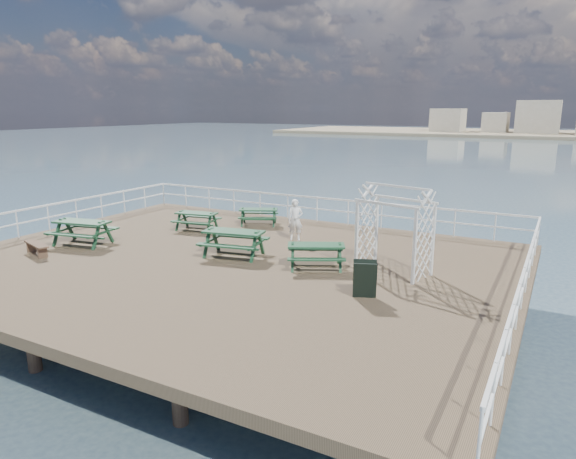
{
  "coord_description": "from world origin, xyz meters",
  "views": [
    {
      "loc": [
        9.46,
        -13.3,
        4.88
      ],
      "look_at": [
        1.86,
        0.73,
        1.1
      ],
      "focal_mm": 32.0,
      "sensor_mm": 36.0,
      "label": 1
    }
  ],
  "objects_px": {
    "flat_bench_near": "(36,246)",
    "trellis_arbor": "(394,235)",
    "picnic_table_b": "(197,217)",
    "picnic_table_c": "(316,251)",
    "picnic_table_a": "(259,213)",
    "person": "(295,220)",
    "picnic_table_e": "(234,238)",
    "picnic_table_d": "(82,227)"
  },
  "relations": [
    {
      "from": "picnic_table_c",
      "to": "picnic_table_a",
      "type": "bearing_deg",
      "value": 110.88
    },
    {
      "from": "picnic_table_e",
      "to": "picnic_table_a",
      "type": "bearing_deg",
      "value": 100.54
    },
    {
      "from": "picnic_table_a",
      "to": "trellis_arbor",
      "type": "bearing_deg",
      "value": -53.46
    },
    {
      "from": "flat_bench_near",
      "to": "picnic_table_e",
      "type": "bearing_deg",
      "value": 44.93
    },
    {
      "from": "flat_bench_near",
      "to": "person",
      "type": "bearing_deg",
      "value": 58.8
    },
    {
      "from": "picnic_table_a",
      "to": "picnic_table_d",
      "type": "distance_m",
      "value": 7.06
    },
    {
      "from": "picnic_table_b",
      "to": "picnic_table_e",
      "type": "bearing_deg",
      "value": -45.1
    },
    {
      "from": "picnic_table_d",
      "to": "picnic_table_e",
      "type": "distance_m",
      "value": 5.9
    },
    {
      "from": "picnic_table_d",
      "to": "person",
      "type": "distance_m",
      "value": 7.84
    },
    {
      "from": "trellis_arbor",
      "to": "flat_bench_near",
      "type": "bearing_deg",
      "value": -146.46
    },
    {
      "from": "person",
      "to": "picnic_table_e",
      "type": "bearing_deg",
      "value": -129.23
    },
    {
      "from": "picnic_table_a",
      "to": "picnic_table_b",
      "type": "xyz_separation_m",
      "value": [
        -1.75,
        -2.0,
        0.02
      ]
    },
    {
      "from": "picnic_table_a",
      "to": "trellis_arbor",
      "type": "relative_size",
      "value": 0.76
    },
    {
      "from": "picnic_table_b",
      "to": "trellis_arbor",
      "type": "height_order",
      "value": "trellis_arbor"
    },
    {
      "from": "picnic_table_a",
      "to": "person",
      "type": "distance_m",
      "value": 3.05
    },
    {
      "from": "picnic_table_b",
      "to": "picnic_table_c",
      "type": "height_order",
      "value": "picnic_table_c"
    },
    {
      "from": "flat_bench_near",
      "to": "person",
      "type": "distance_m",
      "value": 9.09
    },
    {
      "from": "picnic_table_b",
      "to": "picnic_table_d",
      "type": "distance_m",
      "value": 4.44
    },
    {
      "from": "picnic_table_c",
      "to": "picnic_table_d",
      "type": "bearing_deg",
      "value": 162.81
    },
    {
      "from": "picnic_table_b",
      "to": "picnic_table_e",
      "type": "height_order",
      "value": "picnic_table_e"
    },
    {
      "from": "picnic_table_d",
      "to": "person",
      "type": "xyz_separation_m",
      "value": [
        6.57,
        4.27,
        0.15
      ]
    },
    {
      "from": "picnic_table_b",
      "to": "picnic_table_a",
      "type": "bearing_deg",
      "value": 38.72
    },
    {
      "from": "picnic_table_c",
      "to": "picnic_table_e",
      "type": "relative_size",
      "value": 0.96
    },
    {
      "from": "picnic_table_b",
      "to": "picnic_table_c",
      "type": "xyz_separation_m",
      "value": [
        6.53,
        -2.34,
        0.03
      ]
    },
    {
      "from": "picnic_table_c",
      "to": "picnic_table_d",
      "type": "height_order",
      "value": "picnic_table_d"
    },
    {
      "from": "picnic_table_c",
      "to": "picnic_table_d",
      "type": "xyz_separation_m",
      "value": [
        -8.76,
        -1.5,
        0.09
      ]
    },
    {
      "from": "picnic_table_c",
      "to": "picnic_table_e",
      "type": "height_order",
      "value": "picnic_table_e"
    },
    {
      "from": "flat_bench_near",
      "to": "trellis_arbor",
      "type": "xyz_separation_m",
      "value": [
        11.25,
        3.91,
        0.89
      ]
    },
    {
      "from": "picnic_table_a",
      "to": "picnic_table_e",
      "type": "xyz_separation_m",
      "value": [
        1.77,
        -4.46,
        0.13
      ]
    },
    {
      "from": "picnic_table_a",
      "to": "picnic_table_e",
      "type": "bearing_deg",
      "value": -94.29
    },
    {
      "from": "picnic_table_b",
      "to": "person",
      "type": "bearing_deg",
      "value": -4.45
    },
    {
      "from": "picnic_table_b",
      "to": "person",
      "type": "relative_size",
      "value": 1.21
    },
    {
      "from": "picnic_table_a",
      "to": "flat_bench_near",
      "type": "distance_m",
      "value": 8.67
    },
    {
      "from": "picnic_table_a",
      "to": "picnic_table_b",
      "type": "distance_m",
      "value": 2.66
    },
    {
      "from": "picnic_table_a",
      "to": "person",
      "type": "bearing_deg",
      "value": -57.0
    },
    {
      "from": "flat_bench_near",
      "to": "person",
      "type": "height_order",
      "value": "person"
    },
    {
      "from": "picnic_table_e",
      "to": "trellis_arbor",
      "type": "relative_size",
      "value": 0.86
    },
    {
      "from": "picnic_table_d",
      "to": "picnic_table_e",
      "type": "xyz_separation_m",
      "value": [
        5.74,
        1.38,
        -0.0
      ]
    },
    {
      "from": "picnic_table_e",
      "to": "flat_bench_near",
      "type": "distance_m",
      "value": 6.74
    },
    {
      "from": "picnic_table_e",
      "to": "trellis_arbor",
      "type": "height_order",
      "value": "trellis_arbor"
    },
    {
      "from": "picnic_table_e",
      "to": "trellis_arbor",
      "type": "distance_m",
      "value": 5.37
    },
    {
      "from": "picnic_table_c",
      "to": "trellis_arbor",
      "type": "distance_m",
      "value": 2.45
    }
  ]
}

